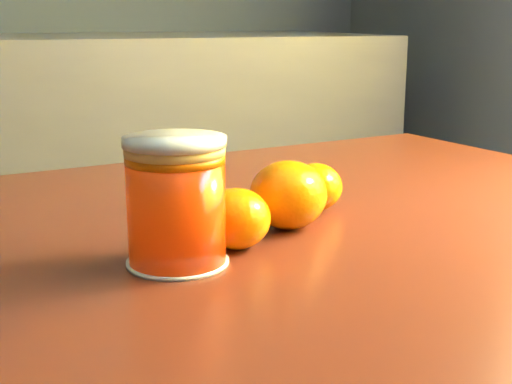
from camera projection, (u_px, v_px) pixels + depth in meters
name	position (u px, v px, depth m)	size (l,w,h in m)	color
table	(253.00, 321.00, 0.70)	(1.09, 0.84, 0.75)	#5C2417
juice_glass	(176.00, 202.00, 0.56)	(0.08, 0.08, 0.10)	red
orange_front	(288.00, 195.00, 0.66)	(0.07, 0.07, 0.06)	orange
orange_back	(315.00, 187.00, 0.73)	(0.06, 0.06, 0.05)	orange
orange_extra	(236.00, 219.00, 0.60)	(0.06, 0.06, 0.05)	orange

